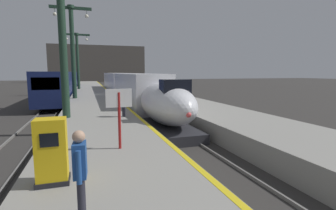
# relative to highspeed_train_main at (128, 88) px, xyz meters

# --- Properties ---
(platform_left) EXTENTS (4.80, 110.00, 1.05)m
(platform_left) POSITION_rel_highspeed_train_main_xyz_m (-4.05, -5.19, -1.40)
(platform_left) COLOR gray
(platform_left) RESTS_ON ground
(platform_right) EXTENTS (4.80, 110.00, 1.05)m
(platform_right) POSITION_rel_highspeed_train_main_xyz_m (4.05, -5.19, -1.40)
(platform_right) COLOR gray
(platform_right) RESTS_ON ground
(platform_left_safety_stripe) EXTENTS (0.20, 107.80, 0.01)m
(platform_left_safety_stripe) POSITION_rel_highspeed_train_main_xyz_m (-1.77, -5.19, -0.87)
(platform_left_safety_stripe) COLOR yellow
(platform_left_safety_stripe) RESTS_ON platform_left
(rail_main_left) EXTENTS (0.08, 110.00, 0.12)m
(rail_main_left) POSITION_rel_highspeed_train_main_xyz_m (-0.75, -2.44, -1.86)
(rail_main_left) COLOR slate
(rail_main_left) RESTS_ON ground
(rail_main_right) EXTENTS (0.08, 110.00, 0.12)m
(rail_main_right) POSITION_rel_highspeed_train_main_xyz_m (0.75, -2.44, -1.86)
(rail_main_right) COLOR slate
(rail_main_right) RESTS_ON ground
(rail_secondary_left) EXTENTS (0.08, 110.00, 0.12)m
(rail_secondary_left) POSITION_rel_highspeed_train_main_xyz_m (-8.85, -2.44, -1.86)
(rail_secondary_left) COLOR slate
(rail_secondary_left) RESTS_ON ground
(rail_secondary_right) EXTENTS (0.08, 110.00, 0.12)m
(rail_secondary_right) POSITION_rel_highspeed_train_main_xyz_m (-7.35, -2.44, -1.86)
(rail_secondary_right) COLOR slate
(rail_secondary_right) RESTS_ON ground
(highspeed_train_main) EXTENTS (2.92, 38.66, 3.60)m
(highspeed_train_main) POSITION_rel_highspeed_train_main_xyz_m (0.00, 0.00, 0.00)
(highspeed_train_main) COLOR silver
(highspeed_train_main) RESTS_ON ground
(regional_train_adjacent) EXTENTS (2.85, 36.60, 3.80)m
(regional_train_adjacent) POSITION_rel_highspeed_train_main_xyz_m (-8.10, 12.35, 0.21)
(regional_train_adjacent) COLOR #141E4C
(regional_train_adjacent) RESTS_ON ground
(station_column_mid) EXTENTS (4.00, 0.68, 9.03)m
(station_column_mid) POSITION_rel_highspeed_train_main_xyz_m (-5.90, -14.00, 4.57)
(station_column_mid) COLOR #1E3828
(station_column_mid) RESTS_ON platform_left
(station_column_far) EXTENTS (4.00, 0.68, 9.31)m
(station_column_far) POSITION_rel_highspeed_train_main_xyz_m (-5.90, -2.12, 4.72)
(station_column_far) COLOR #1E3828
(station_column_far) RESTS_ON platform_left
(station_column_distant) EXTENTS (4.00, 0.68, 8.84)m
(station_column_distant) POSITION_rel_highspeed_train_main_xyz_m (-5.90, 13.34, 4.47)
(station_column_distant) COLOR #1E3828
(station_column_distant) RESTS_ON platform_left
(passenger_mid_platform) EXTENTS (0.24, 0.57, 1.69)m
(passenger_mid_platform) POSITION_rel_highspeed_train_main_xyz_m (-4.85, -25.46, 0.12)
(passenger_mid_platform) COLOR #23232D
(passenger_mid_platform) RESTS_ON platform_left
(passenger_far_waiting) EXTENTS (0.33, 0.54, 1.69)m
(passenger_far_waiting) POSITION_rel_highspeed_train_main_xyz_m (-2.59, -14.75, 0.12)
(passenger_far_waiting) COLOR #23232D
(passenger_far_waiting) RESTS_ON platform_left
(ticket_machine_yellow) EXTENTS (0.76, 0.62, 1.60)m
(ticket_machine_yellow) POSITION_rel_highspeed_train_main_xyz_m (-5.55, -23.55, -0.13)
(ticket_machine_yellow) COLOR yellow
(ticket_machine_yellow) RESTS_ON platform_left
(departure_info_board) EXTENTS (0.90, 0.10, 2.12)m
(departure_info_board) POSITION_rel_highspeed_train_main_xyz_m (-3.64, -21.21, 0.63)
(departure_info_board) COLOR maroon
(departure_info_board) RESTS_ON platform_left
(terminus_back_wall) EXTENTS (36.00, 2.00, 14.00)m
(terminus_back_wall) POSITION_rel_highspeed_train_main_xyz_m (0.00, 72.06, 5.08)
(terminus_back_wall) COLOR #4C4742
(terminus_back_wall) RESTS_ON ground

